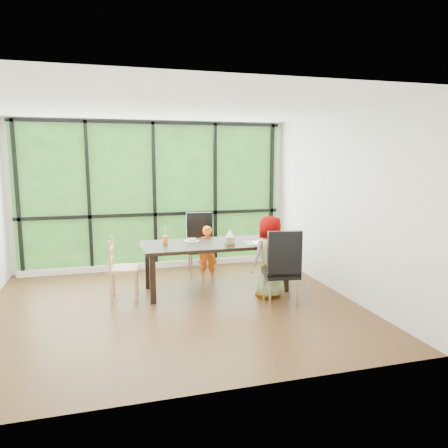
{
  "coord_description": "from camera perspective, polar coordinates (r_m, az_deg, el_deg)",
  "views": [
    {
      "loc": [
        -0.84,
        -5.57,
        2.04
      ],
      "look_at": [
        0.84,
        0.45,
        1.05
      ],
      "focal_mm": 33.75,
      "sensor_mm": 36.0,
      "label": 1
    }
  ],
  "objects": [
    {
      "name": "back_wall",
      "position": [
        7.89,
        -9.44,
        3.87
      ],
      "size": [
        5.0,
        0.0,
        5.0
      ],
      "primitive_type": "plane",
      "rotation": [
        1.57,
        0.0,
        0.0
      ],
      "color": "silver",
      "rests_on": "ground"
    },
    {
      "name": "straw_white",
      "position": [
        6.42,
        -7.96,
        -1.22
      ],
      "size": [
        0.01,
        0.04,
        0.2
      ],
      "primitive_type": "cylinder",
      "rotation": [
        0.14,
        0.0,
        0.0
      ],
      "color": "white",
      "rests_on": "orange_cup"
    },
    {
      "name": "chair_interior_leather",
      "position": [
        5.9,
        7.69,
        -5.81
      ],
      "size": [
        0.53,
        0.53,
        1.08
      ],
      "primitive_type": "cube",
      "rotation": [
        0.0,
        0.0,
        2.99
      ],
      "color": "black",
      "rests_on": "ground"
    },
    {
      "name": "foliage_backdrop",
      "position": [
        7.87,
        -9.42,
        3.86
      ],
      "size": [
        4.8,
        0.02,
        2.65
      ],
      "primitive_type": "cube",
      "color": "#22531D",
      "rests_on": "back_wall"
    },
    {
      "name": "crepe_rolls_far",
      "position": [
        6.54,
        -4.38,
        -2.1
      ],
      "size": [
        0.15,
        0.12,
        0.04
      ],
      "primitive_type": null,
      "color": "tan",
      "rests_on": "plate_far"
    },
    {
      "name": "window_sill",
      "position": [
        8.01,
        -9.12,
        -5.49
      ],
      "size": [
        4.8,
        0.12,
        0.1
      ],
      "primitive_type": "cube",
      "color": "silver",
      "rests_on": "ground"
    },
    {
      "name": "child_older",
      "position": [
        6.19,
        6.02,
        -4.44
      ],
      "size": [
        0.68,
        0.54,
        1.21
      ],
      "primitive_type": "imported",
      "rotation": [
        0.0,
        0.0,
        3.44
      ],
      "color": "slate",
      "rests_on": "ground"
    },
    {
      "name": "orange_cup",
      "position": [
        6.44,
        -7.94,
        -2.1
      ],
      "size": [
        0.08,
        0.08,
        0.12
      ],
      "primitive_type": "cylinder",
      "color": "orange",
      "rests_on": "dining_table"
    },
    {
      "name": "plate_near",
      "position": [
        6.44,
        4.89,
        -2.51
      ],
      "size": [
        0.24,
        0.24,
        0.02
      ],
      "primitive_type": "cylinder",
      "color": "white",
      "rests_on": "dining_table"
    },
    {
      "name": "green_cup",
      "position": [
        6.48,
        6.97,
        -2.04
      ],
      "size": [
        0.07,
        0.07,
        0.11
      ],
      "primitive_type": "cylinder",
      "color": "#4FC42C",
      "rests_on": "dining_table"
    },
    {
      "name": "crepe_rolls_near",
      "position": [
        6.43,
        4.89,
        -2.29
      ],
      "size": [
        0.05,
        0.12,
        0.04
      ],
      "primitive_type": null,
      "color": "tan",
      "rests_on": "plate_near"
    },
    {
      "name": "child_toddler",
      "position": [
        7.03,
        -2.23,
        -3.98
      ],
      "size": [
        0.38,
        0.3,
        0.92
      ],
      "primitive_type": "imported",
      "rotation": [
        0.0,
        0.0,
        -0.26
      ],
      "color": "orange",
      "rests_on": "ground"
    },
    {
      "name": "chair_end_beech",
      "position": [
        6.3,
        -13.42,
        -5.86
      ],
      "size": [
        0.45,
        0.47,
        0.9
      ],
      "primitive_type": "cube",
      "rotation": [
        0.0,
        0.0,
        1.44
      ],
      "color": "tan",
      "rests_on": "ground"
    },
    {
      "name": "ground",
      "position": [
        5.99,
        -6.71,
        -10.97
      ],
      "size": [
        5.0,
        5.0,
        0.0
      ],
      "primitive_type": "plane",
      "color": "black",
      "rests_on": "ground"
    },
    {
      "name": "straw_pink",
      "position": [
        6.47,
        6.99,
        -1.22
      ],
      "size": [
        0.01,
        0.04,
        0.2
      ],
      "primitive_type": "cylinder",
      "rotation": [
        0.14,
        0.0,
        0.0
      ],
      "color": "pink",
      "rests_on": "green_cup"
    },
    {
      "name": "chair_window_leather",
      "position": [
        7.34,
        -3.15,
        -2.79
      ],
      "size": [
        0.5,
        0.5,
        1.08
      ],
      "primitive_type": "cube",
      "rotation": [
        0.0,
        0.0,
        -0.09
      ],
      "color": "black",
      "rests_on": "ground"
    },
    {
      "name": "plate_far",
      "position": [
        6.55,
        -4.37,
        -2.31
      ],
      "size": [
        0.23,
        0.23,
        0.01
      ],
      "primitive_type": "cylinder",
      "color": "white",
      "rests_on": "dining_table"
    },
    {
      "name": "placemat",
      "position": [
        6.46,
        4.81,
        -2.51
      ],
      "size": [
        0.45,
        0.33,
        0.01
      ],
      "primitive_type": "cube",
      "color": "tan",
      "rests_on": "dining_table"
    },
    {
      "name": "white_mug",
      "position": [
        6.81,
        7.41,
        -1.67
      ],
      "size": [
        0.07,
        0.07,
        0.07
      ],
      "primitive_type": "cylinder",
      "color": "white",
      "rests_on": "dining_table"
    },
    {
      "name": "tissue",
      "position": [
        6.34,
        0.8,
        -1.23
      ],
      "size": [
        0.12,
        0.12,
        0.11
      ],
      "primitive_type": "cone",
      "color": "white",
      "rests_on": "tissue_box"
    },
    {
      "name": "window_mullions",
      "position": [
        7.83,
        -9.39,
        3.83
      ],
      "size": [
        4.8,
        0.06,
        2.65
      ],
      "primitive_type": null,
      "color": "black",
      "rests_on": "back_wall"
    },
    {
      "name": "dining_table",
      "position": [
        6.53,
        -1.09,
        -5.76
      ],
      "size": [
        2.25,
        1.01,
        0.75
      ],
      "primitive_type": "cube",
      "rotation": [
        0.0,
        0.0,
        -0.04
      ],
      "color": "black",
      "rests_on": "ground"
    },
    {
      "name": "tissue_box",
      "position": [
        6.36,
        0.8,
        -2.2
      ],
      "size": [
        0.13,
        0.13,
        0.11
      ],
      "primitive_type": "cube",
      "color": "tan",
      "rests_on": "dining_table"
    }
  ]
}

